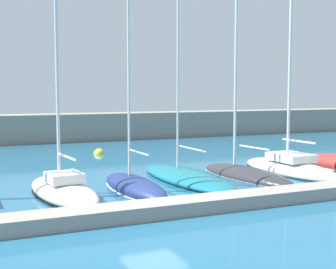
# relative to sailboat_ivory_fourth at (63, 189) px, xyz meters

# --- Properties ---
(ground_plane) EXTENTS (120.00, 120.00, 0.00)m
(ground_plane) POSITION_rel_sailboat_ivory_fourth_xyz_m (3.20, -3.40, -0.36)
(ground_plane) COLOR #236084
(dock_pier) EXTENTS (33.17, 1.44, 0.58)m
(dock_pier) POSITION_rel_sailboat_ivory_fourth_xyz_m (3.20, -4.97, -0.07)
(dock_pier) COLOR gray
(dock_pier) RESTS_ON ground_plane
(breakwater_seawall) EXTENTS (108.00, 3.69, 2.73)m
(breakwater_seawall) POSITION_rel_sailboat_ivory_fourth_xyz_m (3.20, 24.90, 1.01)
(breakwater_seawall) COLOR gray
(breakwater_seawall) RESTS_ON ground_plane
(sailboat_ivory_fourth) EXTENTS (3.12, 7.35, 11.60)m
(sailboat_ivory_fourth) POSITION_rel_sailboat_ivory_fourth_xyz_m (0.00, 0.00, 0.00)
(sailboat_ivory_fourth) COLOR silver
(sailboat_ivory_fourth) RESTS_ON ground_plane
(sailboat_navy_fifth) EXTENTS (2.23, 6.45, 10.92)m
(sailboat_navy_fifth) POSITION_rel_sailboat_ivory_fourth_xyz_m (3.49, -0.17, -0.10)
(sailboat_navy_fifth) COLOR navy
(sailboat_navy_fifth) RESTS_ON ground_plane
(sailboat_teal_sixth) EXTENTS (3.10, 9.34, 13.79)m
(sailboat_teal_sixth) POSITION_rel_sailboat_ivory_fourth_xyz_m (7.11, 1.39, -0.12)
(sailboat_teal_sixth) COLOR #19707F
(sailboat_teal_sixth) RESTS_ON ground_plane
(sailboat_charcoal_seventh) EXTENTS (3.05, 7.76, 15.62)m
(sailboat_charcoal_seventh) POSITION_rel_sailboat_ivory_fourth_xyz_m (10.67, 0.76, -0.13)
(sailboat_charcoal_seventh) COLOR #2D2D33
(sailboat_charcoal_seventh) RESTS_ON ground_plane
(sailboat_white_eighth) EXTENTS (2.97, 8.09, 13.08)m
(sailboat_white_eighth) POSITION_rel_sailboat_ivory_fourth_xyz_m (13.93, 0.96, -0.02)
(sailboat_white_eighth) COLOR white
(sailboat_white_eighth) RESTS_ON ground_plane
(mooring_buoy_yellow) EXTENTS (0.85, 0.85, 0.85)m
(mooring_buoy_yellow) POSITION_rel_sailboat_ivory_fourth_xyz_m (5.68, 14.16, -0.36)
(mooring_buoy_yellow) COLOR yellow
(mooring_buoy_yellow) RESTS_ON ground_plane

